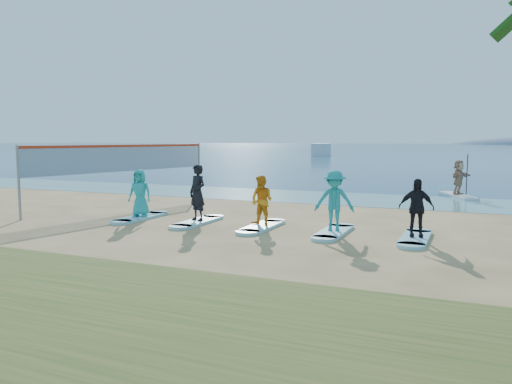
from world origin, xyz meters
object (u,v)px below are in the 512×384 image
at_px(paddleboarder, 459,177).
at_px(surfboard_3, 334,232).
at_px(surfboard_1, 198,222).
at_px(paddleboard, 458,196).
at_px(boat_offshore_a, 321,155).
at_px(student_2, 262,201).
at_px(student_3, 334,201).
at_px(surfboard_0, 141,217).
at_px(student_4, 416,208).
at_px(surfboard_2, 262,227).
at_px(student_1, 197,193).
at_px(surfboard_4, 415,238).
at_px(student_0, 140,193).
at_px(volleyball_net, 125,159).

relative_size(paddleboarder, surfboard_3, 0.73).
bearing_deg(surfboard_1, paddleboard, 56.38).
relative_size(paddleboard, boat_offshore_a, 0.42).
height_order(student_2, student_3, student_3).
distance_m(surfboard_0, student_4, 8.98).
bearing_deg(surfboard_0, surfboard_2, 0.00).
height_order(student_1, surfboard_4, student_1).
xyz_separation_m(paddleboard, student_2, (-5.23, -11.23, 0.78)).
height_order(surfboard_3, surfboard_4, same).
height_order(student_0, surfboard_4, student_0).
relative_size(student_1, surfboard_3, 0.82).
bearing_deg(student_2, paddleboard, 78.19).
xyz_separation_m(boat_offshore_a, student_1, (15.36, -67.55, 0.99)).
bearing_deg(student_0, surfboard_2, -12.07).
bearing_deg(boat_offshore_a, paddleboarder, -78.51).
height_order(paddleboarder, student_3, student_3).
height_order(surfboard_1, surfboard_2, same).
bearing_deg(student_4, student_0, 169.10).
distance_m(paddleboard, paddleboarder, 0.87).
bearing_deg(student_3, paddleboarder, 62.75).
bearing_deg(student_3, volleyball_net, 152.26).
bearing_deg(student_2, surfboard_0, -166.83).
height_order(surfboard_2, student_4, student_4).
distance_m(student_0, student_1, 2.24).
bearing_deg(student_0, boat_offshore_a, 88.92).
xyz_separation_m(volleyball_net, surfboard_4, (11.55, -2.57, -1.86)).
bearing_deg(student_3, student_1, 167.69).
relative_size(student_2, surfboard_4, 0.69).
xyz_separation_m(student_1, surfboard_3, (4.47, 0.00, -0.95)).
xyz_separation_m(surfboard_3, surfboard_4, (2.23, 0.00, 0.00)).
height_order(surfboard_0, student_4, student_4).
bearing_deg(surfboard_0, student_0, 0.00).
bearing_deg(student_4, surfboard_4, 0.00).
bearing_deg(student_2, paddleboarder, 78.19).
relative_size(surfboard_0, surfboard_4, 1.00).
xyz_separation_m(volleyball_net, paddleboard, (12.32, 8.66, -1.84)).
bearing_deg(paddleboarder, volleyball_net, 149.40).
bearing_deg(paddleboard, boat_offshore_a, 87.38).
xyz_separation_m(volleyball_net, boat_offshore_a, (-10.51, 64.98, -1.90)).
bearing_deg(student_4, surfboard_2, 169.10).
relative_size(paddleboard, surfboard_4, 1.36).
distance_m(volleyball_net, student_4, 11.88).
distance_m(volleyball_net, student_3, 9.71).
relative_size(student_0, surfboard_1, 0.72).
xyz_separation_m(boat_offshore_a, student_0, (13.12, -67.55, 0.88)).
relative_size(paddleboard, student_3, 1.74).
xyz_separation_m(student_1, surfboard_2, (2.23, 0.00, -0.95)).
distance_m(student_0, surfboard_2, 4.55).
xyz_separation_m(volleyball_net, student_4, (11.55, -2.57, -1.03)).
distance_m(student_2, surfboard_3, 2.37).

